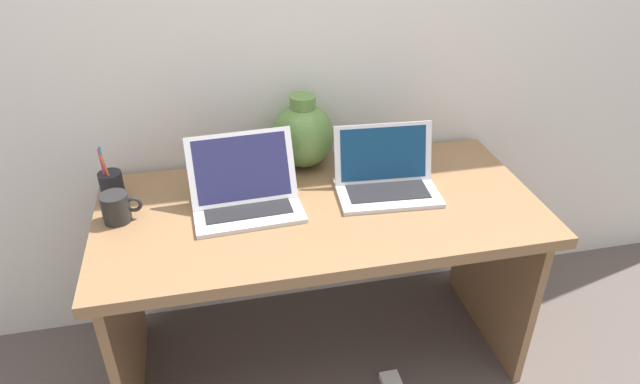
# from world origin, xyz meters

# --- Properties ---
(ground_plane) EXTENTS (6.00, 6.00, 0.00)m
(ground_plane) POSITION_xyz_m (0.00, 0.00, 0.00)
(ground_plane) COLOR #564C47
(back_wall) EXTENTS (4.40, 0.04, 2.40)m
(back_wall) POSITION_xyz_m (0.00, 0.39, 1.20)
(back_wall) COLOR silver
(back_wall) RESTS_ON ground
(desk) EXTENTS (1.46, 0.70, 0.70)m
(desk) POSITION_xyz_m (0.00, 0.00, 0.55)
(desk) COLOR olive
(desk) RESTS_ON ground
(laptop_left) EXTENTS (0.36, 0.26, 0.23)m
(laptop_left) POSITION_xyz_m (-0.24, 0.05, 0.76)
(laptop_left) COLOR silver
(laptop_left) RESTS_ON desk
(laptop_right) EXTENTS (0.36, 0.25, 0.22)m
(laptop_right) POSITION_xyz_m (0.24, 0.05, 0.76)
(laptop_right) COLOR silver
(laptop_right) RESTS_ON desk
(green_vase) EXTENTS (0.22, 0.22, 0.27)m
(green_vase) POSITION_xyz_m (0.00, 0.29, 0.82)
(green_vase) COLOR #5B843D
(green_vase) RESTS_ON desk
(coffee_mug) EXTENTS (0.13, 0.09, 0.10)m
(coffee_mug) POSITION_xyz_m (-0.64, 0.05, 0.75)
(coffee_mug) COLOR black
(coffee_mug) RESTS_ON desk
(pen_cup) EXTENTS (0.08, 0.08, 0.19)m
(pen_cup) POSITION_xyz_m (-0.67, 0.20, 0.75)
(pen_cup) COLOR black
(pen_cup) RESTS_ON desk
(power_brick) EXTENTS (0.07, 0.07, 0.03)m
(power_brick) POSITION_xyz_m (0.23, -0.20, 0.01)
(power_brick) COLOR white
(power_brick) RESTS_ON ground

